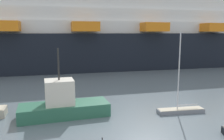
# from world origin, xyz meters

# --- Properties ---
(sailboat_3) EXTENTS (4.32, 1.16, 7.27)m
(sailboat_3) POSITION_xyz_m (5.03, 8.96, 0.35)
(sailboat_3) COLOR gray
(sailboat_3) RESTS_ON ground_plane
(fishing_boat_1) EXTENTS (7.79, 3.28, 5.90)m
(fishing_boat_1) POSITION_xyz_m (-5.38, 10.32, 1.07)
(fishing_boat_1) COLOR #2D6B51
(fishing_boat_1) RESTS_ON ground_plane
(cruise_ship) EXTENTS (128.75, 23.58, 25.00)m
(cruise_ship) POSITION_xyz_m (-14.54, 39.91, 8.05)
(cruise_ship) COLOR black
(cruise_ship) RESTS_ON ground_plane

